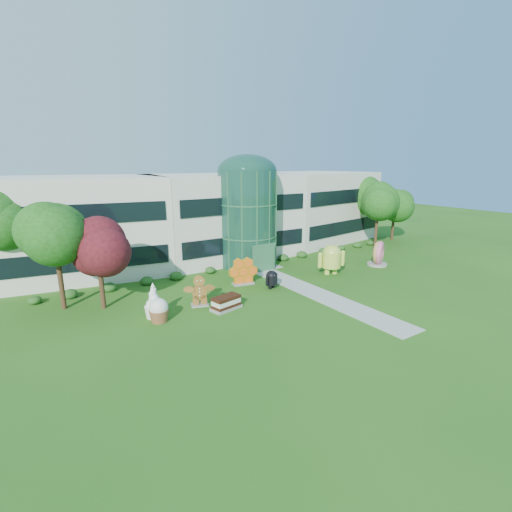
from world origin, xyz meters
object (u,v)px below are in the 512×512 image
android_green (332,257)px  android_black (272,278)px  donut (378,253)px  gingerbread (199,290)px

android_green → android_black: android_green is taller
donut → gingerbread: donut is taller
android_black → donut: donut is taller
android_green → gingerbread: bearing=-163.1°
android_green → gingerbread: 14.28m
android_black → donut: size_ratio=0.70×
android_black → gingerbread: gingerbread is taller
android_green → android_black: 7.40m
android_green → donut: android_green is taller
android_green → donut: bearing=10.7°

